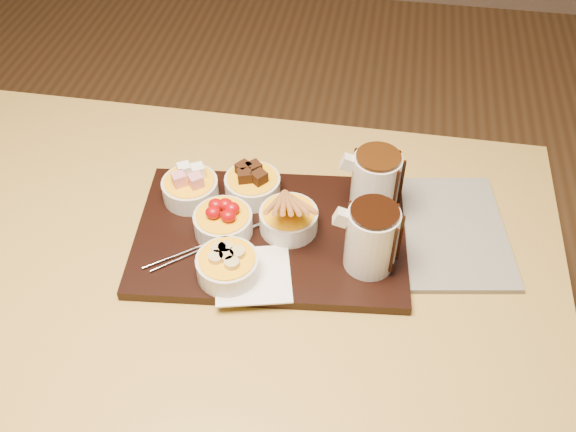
% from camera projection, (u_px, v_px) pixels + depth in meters
% --- Properties ---
extents(dining_table, '(1.20, 0.80, 0.75)m').
position_uv_depth(dining_table, '(210.00, 293.00, 1.15)').
color(dining_table, '#B19241').
rests_on(dining_table, ground).
extents(serving_board, '(0.49, 0.35, 0.02)m').
position_uv_depth(serving_board, '(271.00, 235.00, 1.10)').
color(serving_board, black).
rests_on(serving_board, dining_table).
extents(napkin, '(0.15, 0.15, 0.00)m').
position_uv_depth(napkin, '(253.00, 275.00, 1.03)').
color(napkin, white).
rests_on(napkin, serving_board).
extents(bowl_marshmallows, '(0.10, 0.10, 0.04)m').
position_uv_depth(bowl_marshmallows, '(190.00, 189.00, 1.14)').
color(bowl_marshmallows, beige).
rests_on(bowl_marshmallows, serving_board).
extents(bowl_cake, '(0.10, 0.10, 0.04)m').
position_uv_depth(bowl_cake, '(253.00, 187.00, 1.15)').
color(bowl_cake, beige).
rests_on(bowl_cake, serving_board).
extents(bowl_strawberries, '(0.10, 0.10, 0.04)m').
position_uv_depth(bowl_strawberries, '(223.00, 223.00, 1.08)').
color(bowl_strawberries, beige).
rests_on(bowl_strawberries, serving_board).
extents(bowl_biscotti, '(0.10, 0.10, 0.04)m').
position_uv_depth(bowl_biscotti, '(289.00, 220.00, 1.09)').
color(bowl_biscotti, beige).
rests_on(bowl_biscotti, serving_board).
extents(bowl_bananas, '(0.10, 0.10, 0.04)m').
position_uv_depth(bowl_bananas, '(228.00, 267.00, 1.02)').
color(bowl_bananas, beige).
rests_on(bowl_bananas, serving_board).
extents(pitcher_dark_chocolate, '(0.09, 0.09, 0.11)m').
position_uv_depth(pitcher_dark_chocolate, '(371.00, 239.00, 1.01)').
color(pitcher_dark_chocolate, silver).
rests_on(pitcher_dark_chocolate, serving_board).
extents(pitcher_milk_chocolate, '(0.09, 0.09, 0.11)m').
position_uv_depth(pitcher_milk_chocolate, '(375.00, 184.00, 1.10)').
color(pitcher_milk_chocolate, silver).
rests_on(pitcher_milk_chocolate, serving_board).
extents(fondue_skewers, '(0.18, 0.22, 0.01)m').
position_uv_depth(fondue_skewers, '(216.00, 240.00, 1.08)').
color(fondue_skewers, silver).
rests_on(fondue_skewers, serving_board).
extents(newspaper, '(0.37, 0.32, 0.01)m').
position_uv_depth(newspaper, '(408.00, 231.00, 1.12)').
color(newspaper, beige).
rests_on(newspaper, dining_table).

